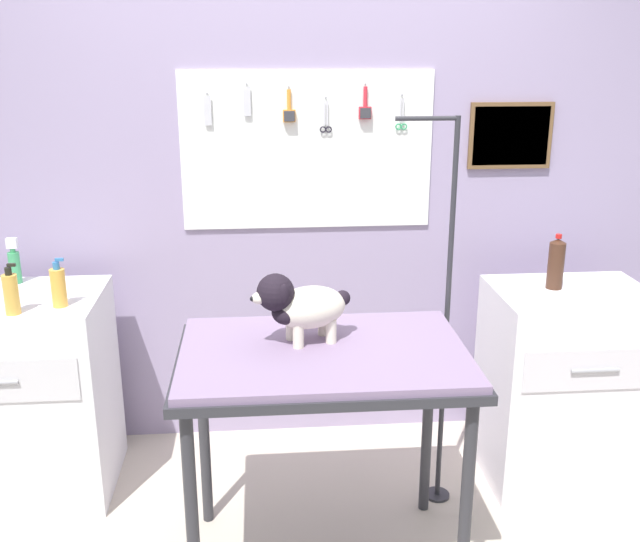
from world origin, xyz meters
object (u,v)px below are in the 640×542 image
object	(u,v)px
counter_left	(16,395)
cabinet_right	(564,385)
pump_bottle_white	(14,264)
grooming_arm	(444,334)
soda_bottle	(556,263)
grooming_table	(324,371)
dog	(300,305)

from	to	relation	value
counter_left	cabinet_right	world-z (taller)	counter_left
pump_bottle_white	grooming_arm	bearing A→B (deg)	-13.49
pump_bottle_white	soda_bottle	distance (m)	2.38
counter_left	pump_bottle_white	size ratio (longest dim) A/B	4.41
counter_left	pump_bottle_white	bearing A→B (deg)	90.36
grooming_arm	cabinet_right	world-z (taller)	grooming_arm
grooming_table	counter_left	bearing A→B (deg)	154.57
grooming_table	soda_bottle	distance (m)	1.22
grooming_table	dog	distance (m)	0.25
grooming_table	counter_left	distance (m)	1.48
counter_left	dog	bearing A→B (deg)	-24.30
grooming_table	grooming_arm	bearing A→B (deg)	34.98
dog	soda_bottle	bearing A→B (deg)	23.35
grooming_table	counter_left	world-z (taller)	counter_left
grooming_arm	cabinet_right	xyz separation A→B (m)	(0.61, 0.14, -0.33)
cabinet_right	pump_bottle_white	world-z (taller)	pump_bottle_white
cabinet_right	soda_bottle	xyz separation A→B (m)	(-0.07, 0.05, 0.56)
cabinet_right	counter_left	bearing A→B (deg)	177.58
cabinet_right	soda_bottle	size ratio (longest dim) A/B	3.69
dog	pump_bottle_white	bearing A→B (deg)	148.58
pump_bottle_white	soda_bottle	world-z (taller)	soda_bottle
pump_bottle_white	cabinet_right	bearing A→B (deg)	-6.98
grooming_table	soda_bottle	world-z (taller)	soda_bottle
grooming_table	dog	bearing A→B (deg)	139.60
counter_left	soda_bottle	distance (m)	2.43
grooming_arm	counter_left	xyz separation A→B (m)	(-1.84, 0.24, -0.33)
dog	cabinet_right	size ratio (longest dim) A/B	0.41
counter_left	cabinet_right	distance (m)	2.44
soda_bottle	dog	bearing A→B (deg)	-156.65
pump_bottle_white	grooming_table	bearing A→B (deg)	-32.02
grooming_arm	pump_bottle_white	distance (m)	1.90
grooming_arm	dog	distance (m)	0.73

